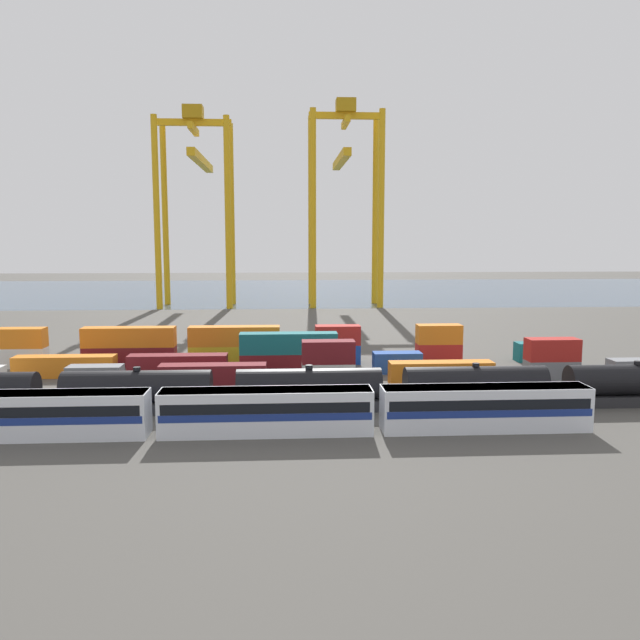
{
  "coord_description": "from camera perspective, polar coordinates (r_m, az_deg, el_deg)",
  "views": [
    {
      "loc": [
        -4.25,
        -72.33,
        16.65
      ],
      "look_at": [
        1.5,
        24.13,
        4.28
      ],
      "focal_mm": 35.21,
      "sensor_mm": 36.0,
      "label": 1
    }
  ],
  "objects": [
    {
      "name": "ground_plane",
      "position": [
        113.63,
        -1.23,
        -1.13
      ],
      "size": [
        420.0,
        420.0,
        0.0
      ],
      "primitive_type": "plane",
      "color": "#4C4944"
    },
    {
      "name": "harbour_water",
      "position": [
        207.17,
        -2.23,
        2.68
      ],
      "size": [
        400.0,
        110.0,
        0.01
      ],
      "primitive_type": "cube",
      "color": "#384C60",
      "rests_on": "ground_plane"
    },
    {
      "name": "passenger_train",
      "position": [
        54.71,
        -4.89,
        -8.11
      ],
      "size": [
        56.6,
        3.14,
        3.9
      ],
      "color": "silver",
      "rests_on": "ground_plane"
    },
    {
      "name": "freight_tank_row",
      "position": [
        61.87,
        -1.0,
        -6.25
      ],
      "size": [
        80.52,
        3.05,
        4.51
      ],
      "color": "#232326",
      "rests_on": "ground_plane"
    },
    {
      "name": "shipping_container_1",
      "position": [
        75.34,
        -19.74,
        -4.9
      ],
      "size": [
        6.04,
        2.44,
        2.6
      ],
      "primitive_type": "cube",
      "color": "slate",
      "rests_on": "ground_plane"
    },
    {
      "name": "shipping_container_2",
      "position": [
        72.74,
        -9.7,
        -4.99
      ],
      "size": [
        12.1,
        2.44,
        2.6
      ],
      "primitive_type": "cube",
      "color": "maroon",
      "rests_on": "ground_plane"
    },
    {
      "name": "shipping_container_3",
      "position": [
        72.49,
        0.75,
        -4.93
      ],
      "size": [
        6.04,
        2.44,
        2.6
      ],
      "primitive_type": "cube",
      "color": "silver",
      "rests_on": "ground_plane"
    },
    {
      "name": "shipping_container_4",
      "position": [
        71.98,
        0.76,
        -2.91
      ],
      "size": [
        6.04,
        2.44,
        2.6
      ],
      "primitive_type": "cube",
      "color": "maroon",
      "rests_on": "shipping_container_3"
    },
    {
      "name": "shipping_container_5",
      "position": [
        74.59,
        10.93,
        -4.72
      ],
      "size": [
        12.1,
        2.44,
        2.6
      ],
      "primitive_type": "cube",
      "color": "orange",
      "rests_on": "ground_plane"
    },
    {
      "name": "shipping_container_6",
      "position": [
        78.87,
        20.28,
        -4.39
      ],
      "size": [
        6.04,
        2.44,
        2.6
      ],
      "primitive_type": "cube",
      "color": "slate",
      "rests_on": "ground_plane"
    },
    {
      "name": "shipping_container_7",
      "position": [
        78.41,
        20.36,
        -2.52
      ],
      "size": [
        6.04,
        2.44,
        2.6
      ],
      "primitive_type": "cube",
      "color": "#AD211C",
      "rests_on": "shipping_container_6"
    },
    {
      "name": "shipping_container_9",
      "position": [
        82.93,
        -22.16,
        -3.92
      ],
      "size": [
        12.1,
        2.44,
        2.6
      ],
      "primitive_type": "cube",
      "color": "orange",
      "rests_on": "ground_plane"
    },
    {
      "name": "shipping_container_10",
      "position": [
        79.59,
        -12.78,
        -4.01
      ],
      "size": [
        12.1,
        2.44,
        2.6
      ],
      "primitive_type": "cube",
      "color": "maroon",
      "rests_on": "ground_plane"
    },
    {
      "name": "shipping_container_11",
      "position": [
        78.52,
        -2.86,
        -3.99
      ],
      "size": [
        12.1,
        2.44,
        2.6
      ],
      "primitive_type": "cube",
      "color": "maroon",
      "rests_on": "ground_plane"
    },
    {
      "name": "shipping_container_12",
      "position": [
        78.06,
        -2.87,
        -2.12
      ],
      "size": [
        12.1,
        2.44,
        2.6
      ],
      "primitive_type": "cube",
      "color": "#146066",
      "rests_on": "shipping_container_11"
    },
    {
      "name": "shipping_container_13",
      "position": [
        79.82,
        7.02,
        -3.85
      ],
      "size": [
        6.04,
        2.44,
        2.6
      ],
      "primitive_type": "cube",
      "color": "#1C4299",
      "rests_on": "ground_plane"
    },
    {
      "name": "shipping_container_14",
      "position": [
        91.42,
        -25.4,
        -3.08
      ],
      "size": [
        6.04,
        2.44,
        2.6
      ],
      "primitive_type": "cube",
      "color": "silver",
      "rests_on": "ground_plane"
    },
    {
      "name": "shipping_container_15",
      "position": [
        91.02,
        -25.49,
        -1.47
      ],
      "size": [
        6.04,
        2.44,
        2.6
      ],
      "primitive_type": "cube",
      "color": "orange",
      "rests_on": "shipping_container_14"
    },
    {
      "name": "shipping_container_16",
      "position": [
        87.18,
        -16.9,
        -3.17
      ],
      "size": [
        12.1,
        2.44,
        2.6
      ],
      "primitive_type": "cube",
      "color": "maroon",
      "rests_on": "ground_plane"
    },
    {
      "name": "shipping_container_17",
      "position": [
        86.76,
        -16.97,
        -1.48
      ],
      "size": [
        12.1,
        2.44,
        2.6
      ],
      "primitive_type": "cube",
      "color": "orange",
      "rests_on": "shipping_container_16"
    },
    {
      "name": "shipping_container_18",
      "position": [
        85.01,
        -7.76,
        -3.18
      ],
      "size": [
        12.1,
        2.44,
        2.6
      ],
      "primitive_type": "cube",
      "color": "gold",
      "rests_on": "ground_plane"
    },
    {
      "name": "shipping_container_19",
      "position": [
        84.58,
        -7.79,
        -1.44
      ],
      "size": [
        12.1,
        2.44,
        2.6
      ],
      "primitive_type": "cube",
      "color": "orange",
      "rests_on": "shipping_container_18"
    },
    {
      "name": "shipping_container_20",
      "position": [
        85.08,
        1.61,
        -3.1
      ],
      "size": [
        6.04,
        2.44,
        2.6
      ],
      "primitive_type": "cube",
      "color": "#1C4299",
      "rests_on": "ground_plane"
    },
    {
      "name": "shipping_container_21",
      "position": [
        84.65,
        1.62,
        -1.37
      ],
      "size": [
        6.04,
        2.44,
        2.6
      ],
      "primitive_type": "cube",
      "color": "#AD211C",
      "rests_on": "shipping_container_20"
    },
    {
      "name": "shipping_container_22",
      "position": [
        87.38,
        10.72,
        -2.95
      ],
      "size": [
        6.04,
        2.44,
        2.6
      ],
      "primitive_type": "cube",
      "color": "#AD211C",
      "rests_on": "ground_plane"
    },
    {
      "name": "shipping_container_23",
      "position": [
        86.96,
        10.76,
        -1.27
      ],
      "size": [
        6.04,
        2.44,
        2.6
      ],
      "primitive_type": "cube",
      "color": "orange",
      "rests_on": "shipping_container_22"
    },
    {
      "name": "shipping_container_24",
      "position": [
        91.74,
        19.17,
        -2.75
      ],
      "size": [
        6.04,
        2.44,
        2.6
      ],
      "primitive_type": "cube",
      "color": "#146066",
      "rests_on": "ground_plane"
    },
    {
      "name": "gantry_crane_west",
      "position": [
        164.04,
        -11.16,
        11.91
      ],
      "size": [
        18.5,
        39.35,
        49.04
      ],
      "color": "gold",
      "rests_on": "ground_plane"
    },
    {
      "name": "gantry_crane_central",
      "position": [
        162.54,
        2.24,
        12.28
      ],
      "size": [
        18.29,
        33.42,
        51.05
      ],
      "color": "gold",
      "rests_on": "ground_plane"
    }
  ]
}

